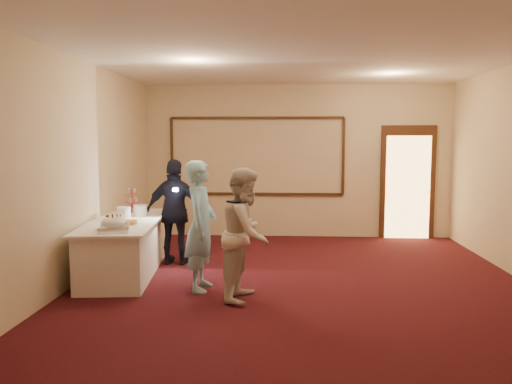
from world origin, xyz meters
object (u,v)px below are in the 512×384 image
at_px(pavlova_tray, 114,224).
at_px(tart, 129,223).
at_px(cupcake_stand, 132,203).
at_px(plate_stack_a, 124,213).
at_px(plate_stack_b, 141,210).
at_px(man, 201,226).
at_px(buffet_table, 125,246).
at_px(woman, 246,234).
at_px(guest, 176,212).

bearing_deg(pavlova_tray, tart, 84.37).
distance_m(cupcake_stand, plate_stack_a, 0.76).
relative_size(plate_stack_b, man, 0.13).
bearing_deg(plate_stack_a, man, -33.88).
bearing_deg(buffet_table, plate_stack_b, 74.70).
xyz_separation_m(cupcake_stand, plate_stack_a, (0.11, -0.75, -0.06)).
bearing_deg(tart, pavlova_tray, -95.63).
relative_size(cupcake_stand, man, 0.24).
relative_size(plate_stack_a, plate_stack_b, 1.01).
distance_m(buffet_table, plate_stack_b, 0.63).
bearing_deg(plate_stack_a, tart, -65.69).
distance_m(cupcake_stand, woman, 2.78).
relative_size(buffet_table, man, 1.52).
bearing_deg(guest, pavlova_tray, 75.42).
height_order(pavlova_tray, plate_stack_a, pavlova_tray).
xyz_separation_m(buffet_table, plate_stack_b, (0.11, 0.41, 0.47)).
distance_m(woman, guest, 2.03).
distance_m(man, woman, 0.68).
bearing_deg(tart, man, -18.30).
relative_size(pavlova_tray, plate_stack_b, 2.64).
bearing_deg(man, guest, 27.38).
xyz_separation_m(cupcake_stand, guest, (0.78, -0.31, -0.10)).
distance_m(plate_stack_a, tart, 0.57).
xyz_separation_m(plate_stack_b, guest, (0.50, 0.15, -0.05)).
bearing_deg(cupcake_stand, plate_stack_b, -59.46).
relative_size(cupcake_stand, plate_stack_b, 1.93).
bearing_deg(buffet_table, man, -30.99).
xyz_separation_m(tart, man, (1.05, -0.35, 0.03)).
xyz_separation_m(cupcake_stand, woman, (1.99, -1.94, -0.12)).
bearing_deg(buffet_table, pavlova_tray, -80.72).
xyz_separation_m(buffet_table, man, (1.23, -0.74, 0.44)).
bearing_deg(man, buffet_table, 61.14).
relative_size(cupcake_stand, tart, 1.44).
height_order(pavlova_tray, tart, pavlova_tray).
xyz_separation_m(buffet_table, plate_stack_a, (-0.05, 0.12, 0.47)).
relative_size(buffet_table, cupcake_stand, 6.30).
height_order(buffet_table, cupcake_stand, cupcake_stand).
bearing_deg(plate_stack_a, pavlova_tray, -78.92).
xyz_separation_m(plate_stack_a, guest, (0.67, 0.44, -0.05)).
xyz_separation_m(cupcake_stand, tart, (0.34, -1.26, -0.12)).
bearing_deg(pavlova_tray, woman, -7.72).
distance_m(tart, woman, 1.78).
bearing_deg(plate_stack_b, woman, -40.67).
relative_size(buffet_table, plate_stack_b, 12.14).
relative_size(pavlova_tray, plate_stack_a, 2.63).
relative_size(tart, man, 0.17).
height_order(plate_stack_a, man, man).
relative_size(plate_stack_a, woman, 0.13).
distance_m(plate_stack_b, man, 1.60).
xyz_separation_m(pavlova_tray, cupcake_stand, (-0.30, 1.71, 0.06)).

